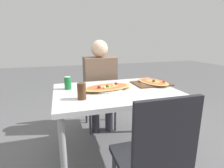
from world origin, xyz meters
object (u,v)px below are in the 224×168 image
(chair_far_seated, at_px, (98,90))
(chair_near_camera, at_px, (154,157))
(dining_table, at_px, (116,97))
(pizza_main, at_px, (108,87))
(pizza_second, at_px, (153,82))
(soda_can, at_px, (68,83))
(person_seated, at_px, (100,78))
(drink_glass, at_px, (82,91))

(chair_far_seated, distance_m, chair_near_camera, 1.51)
(chair_far_seated, xyz_separation_m, chair_near_camera, (-0.00, -1.51, 0.00))
(dining_table, bearing_deg, pizza_main, 149.77)
(dining_table, relative_size, pizza_second, 2.59)
(chair_far_seated, xyz_separation_m, pizza_main, (-0.06, -0.72, 0.23))
(chair_near_camera, height_order, pizza_main, chair_near_camera)
(chair_near_camera, distance_m, soda_can, 1.06)
(person_seated, xyz_separation_m, pizza_second, (0.48, -0.53, 0.03))
(chair_far_seated, relative_size, person_seated, 0.77)
(dining_table, relative_size, chair_near_camera, 1.25)
(drink_glass, relative_size, pizza_second, 0.30)
(dining_table, bearing_deg, drink_glass, -153.81)
(chair_far_seated, relative_size, chair_near_camera, 1.00)
(chair_near_camera, distance_m, drink_glass, 0.73)
(chair_far_seated, distance_m, pizza_main, 0.75)
(pizza_main, bearing_deg, chair_near_camera, -85.52)
(dining_table, height_order, soda_can, soda_can)
(drink_glass, distance_m, pizza_second, 0.87)
(drink_glass, bearing_deg, dining_table, 26.19)
(chair_far_seated, xyz_separation_m, drink_glass, (-0.34, -0.93, 0.27))
(chair_far_seated, height_order, person_seated, person_seated)
(chair_near_camera, relative_size, soda_can, 7.47)
(person_seated, xyz_separation_m, pizza_main, (-0.06, -0.60, 0.03))
(drink_glass, bearing_deg, soda_can, 105.15)
(person_seated, bearing_deg, pizza_main, 83.97)
(chair_near_camera, bearing_deg, chair_far_seated, 89.97)
(drink_glass, bearing_deg, pizza_main, 37.52)
(chair_near_camera, bearing_deg, pizza_main, 94.48)
(person_seated, relative_size, drink_glass, 8.90)
(chair_near_camera, distance_m, pizza_main, 0.83)
(chair_near_camera, xyz_separation_m, pizza_main, (-0.06, 0.80, 0.23))
(soda_can, bearing_deg, pizza_main, -18.98)
(chair_far_seated, height_order, soda_can, chair_far_seated)
(drink_glass, bearing_deg, chair_far_seated, 69.82)
(chair_near_camera, height_order, drink_glass, chair_near_camera)
(pizza_main, bearing_deg, soda_can, 161.02)
(chair_far_seated, bearing_deg, pizza_main, 84.95)
(chair_far_seated, bearing_deg, dining_table, 90.63)
(chair_far_seated, height_order, chair_near_camera, same)
(person_seated, bearing_deg, drink_glass, 67.20)
(pizza_main, bearing_deg, dining_table, -30.23)
(chair_near_camera, height_order, person_seated, person_seated)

